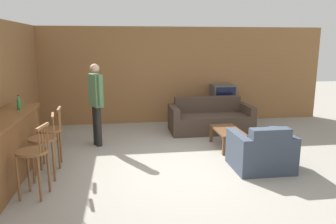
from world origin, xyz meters
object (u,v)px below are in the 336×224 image
object	(u,v)px
bar_chair_mid	(43,143)
bar_chair_near	(33,157)
tv	(223,93)
bottle	(19,103)
couch_far	(210,119)
book_on_table	(231,131)
armchair_near	(261,152)
tv_unit	(222,112)
bar_chair_far	(50,134)
coffee_table	(228,132)
person_by_window	(96,100)

from	to	relation	value
bar_chair_mid	bar_chair_near	bearing A→B (deg)	-90.01
tv	bottle	world-z (taller)	bottle
couch_far	book_on_table	xyz separation A→B (m)	(0.02, -1.52, 0.10)
bar_chair_mid	armchair_near	size ratio (longest dim) A/B	1.08
armchair_near	book_on_table	xyz separation A→B (m)	(-0.19, 1.06, 0.10)
bar_chair_near	bar_chair_mid	size ratio (longest dim) A/B	1.00
tv_unit	tv	world-z (taller)	tv
bar_chair_far	tv_unit	distance (m)	4.91
bar_chair_near	coffee_table	size ratio (longest dim) A/B	1.06
couch_far	bottle	world-z (taller)	bottle
bar_chair_near	tv_unit	world-z (taller)	bar_chair_near
bar_chair_near	couch_far	xyz separation A→B (m)	(3.44, 3.12, -0.30)
person_by_window	bar_chair_mid	bearing A→B (deg)	-113.27
tv	bottle	size ratio (longest dim) A/B	2.39
tv_unit	tv	size ratio (longest dim) A/B	1.55
bar_chair_far	book_on_table	world-z (taller)	bar_chair_far
bar_chair_mid	book_on_table	bearing A→B (deg)	15.33
bar_chair_far	person_by_window	size ratio (longest dim) A/B	0.61
tv_unit	book_on_table	xyz separation A→B (m)	(-0.57, -2.39, 0.10)
person_by_window	bottle	bearing A→B (deg)	-137.51
coffee_table	bottle	distance (m)	4.06
tv_unit	bottle	size ratio (longest dim) A/B	3.72
tv	couch_far	bearing A→B (deg)	-124.20
tv_unit	couch_far	bearing A→B (deg)	-124.11
bar_chair_near	book_on_table	distance (m)	3.81
tv_unit	armchair_near	bearing A→B (deg)	-96.36
couch_far	tv	world-z (taller)	tv
bar_chair_mid	couch_far	distance (m)	4.25
bar_chair_far	tv_unit	size ratio (longest dim) A/B	1.11
armchair_near	tv_unit	distance (m)	3.47
couch_far	book_on_table	distance (m)	1.53
bar_chair_mid	bar_chair_far	size ratio (longest dim) A/B	1.00
bar_chair_mid	bottle	world-z (taller)	bottle
coffee_table	tv	size ratio (longest dim) A/B	1.63
book_on_table	bottle	bearing A→B (deg)	-174.67
bar_chair_far	tv_unit	xyz separation A→B (m)	(4.03, 2.79, -0.30)
bar_chair_far	person_by_window	bearing A→B (deg)	57.45
bar_chair_far	coffee_table	distance (m)	3.51
bar_chair_mid	book_on_table	world-z (taller)	bar_chair_mid
armchair_near	person_by_window	size ratio (longest dim) A/B	0.56
bar_chair_far	couch_far	distance (m)	3.95
bar_chair_far	bottle	xyz separation A→B (m)	(-0.49, 0.03, 0.56)
bar_chair_far	tv_unit	bearing A→B (deg)	34.68
bar_chair_near	person_by_window	xyz separation A→B (m)	(0.73, 2.34, 0.40)
book_on_table	bar_chair_near	bearing A→B (deg)	-155.25
bottle	book_on_table	world-z (taller)	bottle
book_on_table	armchair_near	bearing A→B (deg)	-79.95
bottle	bar_chair_far	bearing A→B (deg)	-3.14
couch_far	book_on_table	world-z (taller)	couch_far
tv_unit	coffee_table	bearing A→B (deg)	-104.73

